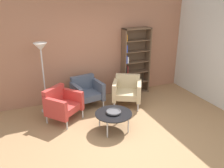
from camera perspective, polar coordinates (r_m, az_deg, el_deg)
ground_plane at (r=5.05m, az=4.39°, el=-13.26°), size 8.32×8.32×0.00m
brick_back_panel at (r=6.60m, az=-4.99°, el=8.87°), size 6.40×0.12×2.90m
bookshelf_tall at (r=7.00m, az=5.22°, el=5.19°), size 0.80×0.30×1.90m
coffee_table_low at (r=5.22m, az=0.38°, el=-7.19°), size 0.80×0.80×0.40m
decorative_bowl at (r=5.19m, az=0.38°, el=-6.57°), size 0.32×0.32×0.05m
armchair_corner_red at (r=6.29m, az=-6.05°, el=-1.71°), size 0.81×0.76×0.78m
armchair_spare_guest at (r=5.70m, az=-11.75°, el=-4.61°), size 0.95×0.94×0.78m
armchair_by_bookshelf at (r=6.34m, az=3.60°, el=-1.46°), size 0.93×0.91×0.78m
floor_lamp_torchiere at (r=5.88m, az=-16.37°, el=6.55°), size 0.32×0.32×1.74m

